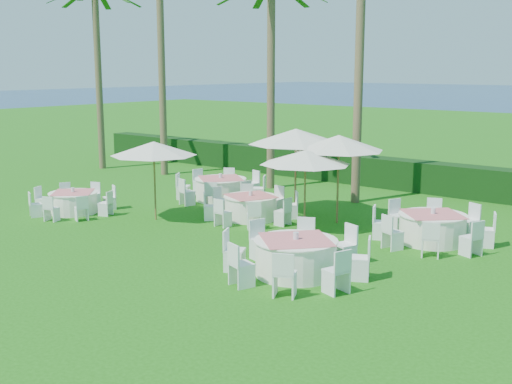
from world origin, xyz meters
TOP-DOWN VIEW (x-y plane):
  - ground at (0.00, 0.00)m, footprint 120.00×120.00m
  - hedge at (0.00, 12.00)m, footprint 34.00×1.00m
  - banquet_table_a at (-6.13, 0.98)m, footprint 2.80×2.80m
  - banquet_table_c at (3.59, 0.28)m, footprint 3.44×3.44m
  - banquet_table_d at (-3.65, 5.70)m, footprint 3.33×3.33m
  - banquet_table_e at (-0.87, 4.06)m, footprint 3.07×3.07m
  - banquet_table_f at (4.94, 5.03)m, footprint 3.24×3.24m
  - umbrella_a at (-3.22, 2.05)m, footprint 2.76×2.76m
  - umbrella_b at (1.33, 3.95)m, footprint 2.75×2.75m
  - umbrella_c at (-0.06, 5.42)m, footprint 3.16×3.16m
  - umbrella_d at (1.62, 5.35)m, footprint 2.83×2.83m
  - palm_a at (-9.60, 8.44)m, footprint 4.35×4.29m
  - palm_b at (-3.73, 8.84)m, footprint 4.10×4.40m
  - palm_c at (0.43, 8.54)m, footprint 4.40×3.95m
  - palm_f at (-13.34, 7.82)m, footprint 4.40×4.11m

SIDE VIEW (x-z plane):
  - ground at x=0.00m, z-range 0.00..0.00m
  - banquet_table_a at x=-6.13m, z-range -0.06..0.82m
  - banquet_table_e at x=-0.87m, z-range -0.06..0.87m
  - banquet_table_f at x=4.94m, z-range -0.06..0.94m
  - banquet_table_d at x=-3.65m, z-range -0.06..0.94m
  - banquet_table_c at x=3.59m, z-range -0.06..0.98m
  - hedge at x=0.00m, z-range 0.00..1.20m
  - umbrella_b at x=1.33m, z-range 1.01..3.46m
  - umbrella_a at x=-3.22m, z-range 1.05..3.61m
  - umbrella_d at x=1.62m, z-range 1.16..3.97m
  - umbrella_c at x=-0.06m, z-range 1.20..4.10m
  - palm_b at x=-3.73m, z-range 0.45..8.75m
  - palm_f at x=-13.34m, z-range 0.45..9.18m
  - palm_a at x=-9.60m, z-range 0.48..11.72m
  - palm_c at x=0.43m, z-range 0.49..13.02m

